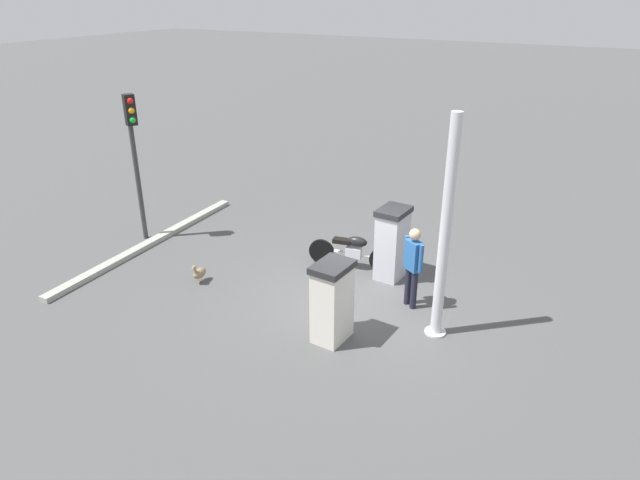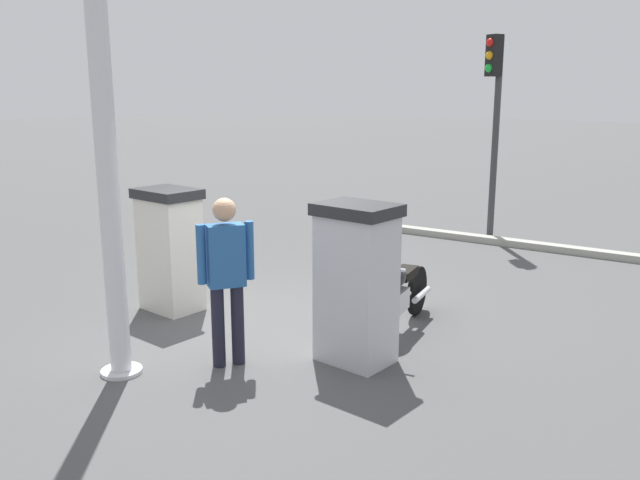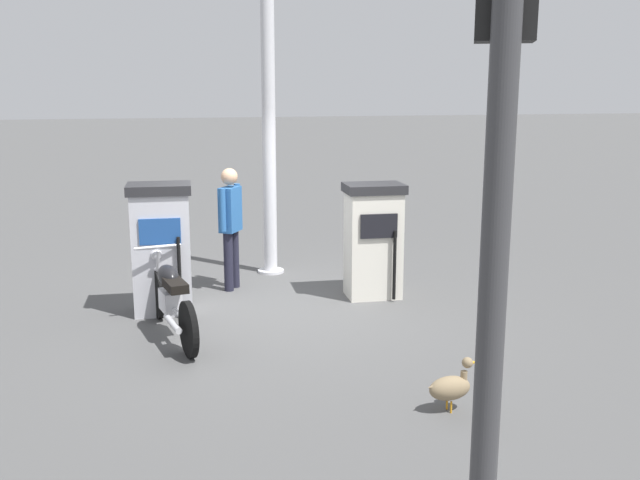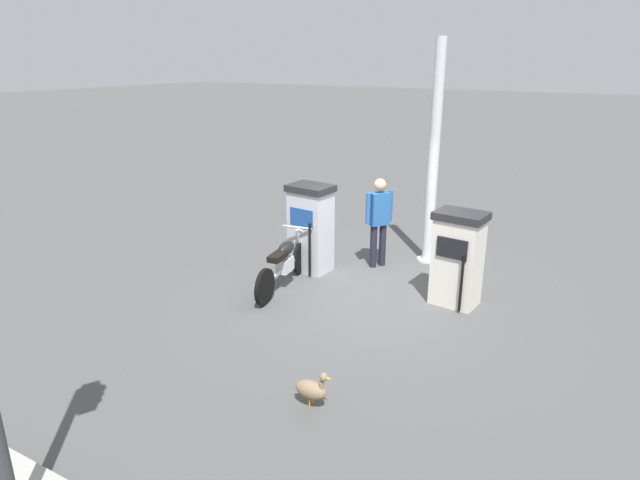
% 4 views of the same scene
% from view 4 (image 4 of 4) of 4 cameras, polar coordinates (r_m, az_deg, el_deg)
% --- Properties ---
extents(ground_plane, '(120.00, 120.00, 0.00)m').
position_cam_4_polar(ground_plane, '(9.47, 5.27, -5.27)').
color(ground_plane, '#4C4C4C').
extents(fuel_pump_near, '(0.67, 0.81, 1.64)m').
position_cam_4_polar(fuel_pump_near, '(10.04, -0.98, 1.29)').
color(fuel_pump_near, silver).
rests_on(fuel_pump_near, ground).
extents(fuel_pump_far, '(0.66, 0.81, 1.54)m').
position_cam_4_polar(fuel_pump_far, '(8.94, 14.21, -1.84)').
color(fuel_pump_far, silver).
rests_on(fuel_pump_far, ground).
extents(motorcycle_near_pump, '(2.04, 0.61, 0.94)m').
position_cam_4_polar(motorcycle_near_pump, '(9.43, -3.77, -2.35)').
color(motorcycle_near_pump, black).
rests_on(motorcycle_near_pump, ground).
extents(attendant_person, '(0.53, 0.38, 1.71)m').
position_cam_4_polar(attendant_person, '(10.25, 6.20, 2.45)').
color(attendant_person, '#1E1E2D').
rests_on(attendant_person, ground).
extents(wandering_duck, '(0.22, 0.48, 0.48)m').
position_cam_4_polar(wandering_duck, '(6.44, -0.88, -15.31)').
color(wandering_duck, '#847051').
rests_on(wandering_duck, ground).
extents(canopy_support_pole, '(0.40, 0.40, 4.17)m').
position_cam_4_polar(canopy_support_pole, '(10.46, 11.80, 8.25)').
color(canopy_support_pole, silver).
rests_on(canopy_support_pole, ground).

